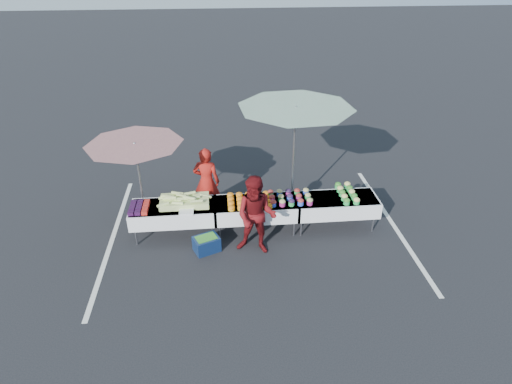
{
  "coord_description": "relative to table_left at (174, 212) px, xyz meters",
  "views": [
    {
      "loc": [
        -0.76,
        -7.97,
        5.63
      ],
      "look_at": [
        0.0,
        0.0,
        1.0
      ],
      "focal_mm": 30.0,
      "sensor_mm": 36.0,
      "label": 1
    }
  ],
  "objects": [
    {
      "name": "stripe_right",
      "position": [
        5.0,
        0.0,
        -0.58
      ],
      "size": [
        0.1,
        5.0,
        0.0
      ],
      "primitive_type": "cube",
      "color": "silver",
      "rests_on": "ground"
    },
    {
      "name": "storage_bin",
      "position": [
        0.69,
        -0.65,
        -0.41
      ],
      "size": [
        0.62,
        0.55,
        0.34
      ],
      "rotation": [
        0.0,
        0.0,
        0.4
      ],
      "color": "#0D1E41",
      "rests_on": "ground"
    },
    {
      "name": "potato_cups",
      "position": [
        2.55,
        0.0,
        0.25
      ],
      "size": [
        0.94,
        0.58,
        0.16
      ],
      "color": "blue",
      "rests_on": "table_right"
    },
    {
      "name": "carrot_bowls",
      "position": [
        1.65,
        -0.01,
        0.22
      ],
      "size": [
        0.95,
        0.69,
        0.11
      ],
      "color": "orange",
      "rests_on": "table_center"
    },
    {
      "name": "ground",
      "position": [
        1.8,
        0.0,
        -0.58
      ],
      "size": [
        80.0,
        80.0,
        0.0
      ],
      "primitive_type": "plane",
      "color": "black"
    },
    {
      "name": "vendor",
      "position": [
        0.72,
        0.85,
        0.26
      ],
      "size": [
        0.69,
        0.52,
        1.69
      ],
      "primitive_type": "imported",
      "rotation": [
        0.0,
        0.0,
        2.93
      ],
      "color": "maroon",
      "rests_on": "ground"
    },
    {
      "name": "customer",
      "position": [
        1.73,
        -0.75,
        0.29
      ],
      "size": [
        1.01,
        0.89,
        1.75
      ],
      "primitive_type": "imported",
      "rotation": [
        0.0,
        0.0,
        -0.31
      ],
      "color": "#5D0E11",
      "rests_on": "ground"
    },
    {
      "name": "table_center",
      "position": [
        1.8,
        0.0,
        0.0
      ],
      "size": [
        1.86,
        0.81,
        0.75
      ],
      "color": "white",
      "rests_on": "ground"
    },
    {
      "name": "table_right",
      "position": [
        3.6,
        0.0,
        0.0
      ],
      "size": [
        1.86,
        0.81,
        0.75
      ],
      "color": "white",
      "rests_on": "ground"
    },
    {
      "name": "corn_pile",
      "position": [
        0.24,
        0.04,
        0.25
      ],
      "size": [
        1.16,
        0.57,
        0.26
      ],
      "color": "#B0DF72",
      "rests_on": "table_left"
    },
    {
      "name": "stripe_left",
      "position": [
        -1.4,
        0.0,
        -0.58
      ],
      "size": [
        0.1,
        5.0,
        0.0
      ],
      "primitive_type": "cube",
      "color": "silver",
      "rests_on": "ground"
    },
    {
      "name": "table_left",
      "position": [
        0.0,
        0.0,
        0.0
      ],
      "size": [
        1.86,
        0.81,
        0.75
      ],
      "color": "white",
      "rests_on": "ground"
    },
    {
      "name": "plastic_bags",
      "position": [
        0.3,
        -0.3,
        0.19
      ],
      "size": [
        0.3,
        0.25,
        0.05
      ],
      "primitive_type": "cube",
      "color": "white",
      "rests_on": "table_left"
    },
    {
      "name": "umbrella_right",
      "position": [
        2.74,
        0.8,
        1.81
      ],
      "size": [
        3.23,
        3.23,
        2.64
      ],
      "rotation": [
        0.0,
        0.0,
        -0.3
      ],
      "color": "black",
      "rests_on": "ground"
    },
    {
      "name": "berry_punnets",
      "position": [
        -0.71,
        -0.06,
        0.21
      ],
      "size": [
        0.4,
        0.54,
        0.08
      ],
      "color": "black",
      "rests_on": "table_left"
    },
    {
      "name": "bean_baskets",
      "position": [
        3.86,
        0.08,
        0.24
      ],
      "size": [
        0.36,
        0.86,
        0.15
      ],
      "color": "green",
      "rests_on": "table_right"
    },
    {
      "name": "umbrella_left",
      "position": [
        -0.7,
        0.4,
        1.31
      ],
      "size": [
        2.29,
        2.29,
        2.09
      ],
      "rotation": [
        0.0,
        0.0,
        0.12
      ],
      "color": "black",
      "rests_on": "ground"
    }
  ]
}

